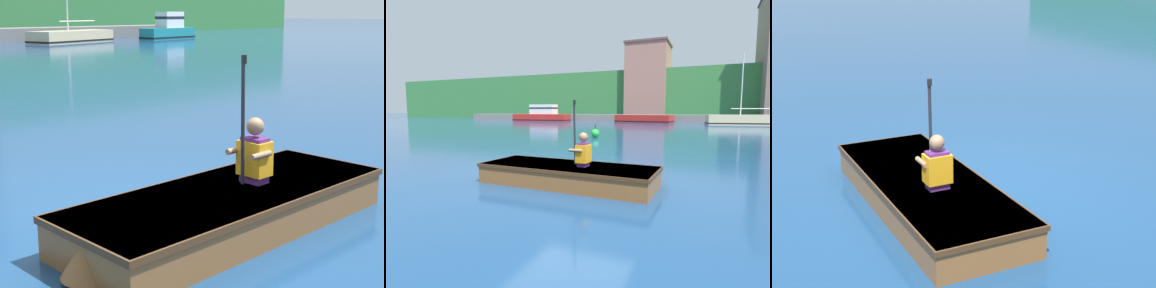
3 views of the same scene
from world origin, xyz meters
The scene contains 3 objects.
ground_plane centered at (0.00, 0.00, 0.00)m, with size 300.00×300.00×0.00m, color navy.
rowboat_foreground centered at (0.34, -0.94, 0.22)m, with size 3.50×1.32×0.38m.
person_paddler centered at (0.71, -0.95, 0.66)m, with size 0.33×0.36×1.22m.
Camera 3 is at (6.29, -3.52, 2.95)m, focal length 55.00 mm.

